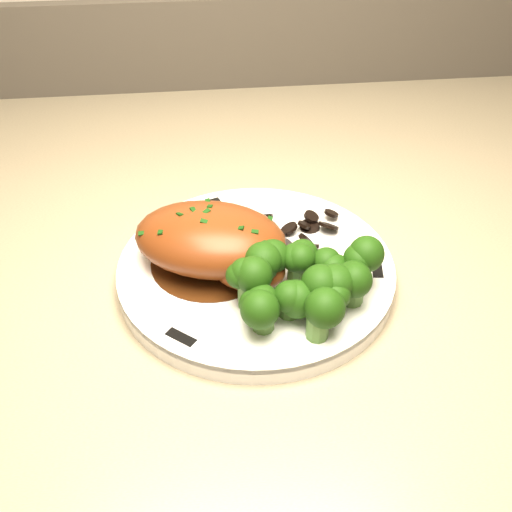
{
  "coord_description": "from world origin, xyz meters",
  "views": [
    {
      "loc": [
        0.47,
        1.15,
        1.34
      ],
      "look_at": [
        0.51,
        1.58,
        0.98
      ],
      "focal_mm": 45.0,
      "sensor_mm": 36.0,
      "label": 1
    }
  ],
  "objects": [
    {
      "name": "counter",
      "position": [
        0.24,
        1.67,
        0.48
      ],
      "size": [
        2.21,
        0.73,
        1.08
      ],
      "color": "brown",
      "rests_on": "ground"
    },
    {
      "name": "plate",
      "position": [
        0.51,
        1.58,
        0.96
      ],
      "size": [
        0.29,
        0.29,
        0.02
      ],
      "primitive_type": "cylinder",
      "rotation": [
        0.0,
        0.0,
        -0.2
      ],
      "color": "white",
      "rests_on": "counter"
    },
    {
      "name": "rim_accent_0",
      "position": [
        0.62,
        1.56,
        0.97
      ],
      "size": [
        0.01,
        0.03,
        0.0
      ],
      "primitive_type": "cube",
      "rotation": [
        0.0,
        0.0,
        1.41
      ],
      "color": "black",
      "rests_on": "plate"
    },
    {
      "name": "rim_accent_1",
      "position": [
        0.48,
        1.68,
        0.97
      ],
      "size": [
        0.03,
        0.02,
        0.0
      ],
      "primitive_type": "cube",
      "rotation": [
        0.0,
        0.0,
        3.5
      ],
      "color": "black",
      "rests_on": "plate"
    },
    {
      "name": "rim_accent_2",
      "position": [
        0.45,
        1.5,
        0.97
      ],
      "size": [
        0.03,
        0.02,
        0.0
      ],
      "primitive_type": "cube",
      "rotation": [
        0.0,
        0.0,
        5.6
      ],
      "color": "black",
      "rests_on": "plate"
    },
    {
      "name": "gravy_pool",
      "position": [
        0.48,
        1.58,
        0.97
      ],
      "size": [
        0.11,
        0.11,
        0.0
      ],
      "primitive_type": "cylinder",
      "color": "#391B0A",
      "rests_on": "plate"
    },
    {
      "name": "chicken_breast",
      "position": [
        0.48,
        1.58,
        1.0
      ],
      "size": [
        0.15,
        0.13,
        0.05
      ],
      "rotation": [
        0.0,
        0.0,
        -0.3
      ],
      "color": "brown",
      "rests_on": "plate"
    },
    {
      "name": "mushroom_pile",
      "position": [
        0.55,
        1.61,
        0.98
      ],
      "size": [
        0.08,
        0.06,
        0.02
      ],
      "color": "black",
      "rests_on": "plate"
    },
    {
      "name": "broccoli_florets",
      "position": [
        0.55,
        1.52,
        1.0
      ],
      "size": [
        0.12,
        0.09,
        0.04
      ],
      "rotation": [
        0.0,
        0.0,
        -0.17
      ],
      "color": "#4C7732",
      "rests_on": "plate"
    }
  ]
}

